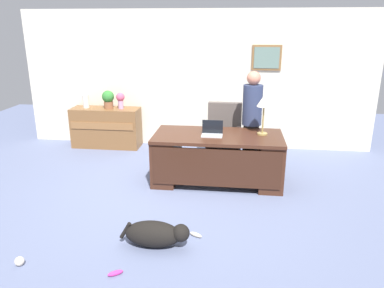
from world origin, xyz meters
The scene contains 15 objects.
ground_plane centered at (0.00, 0.00, 0.00)m, with size 12.00×12.00×0.00m, color slate.
back_wall centered at (0.01, 2.60, 1.35)m, with size 7.00×0.16×2.70m.
desk centered at (0.57, 0.70, 0.43)m, with size 2.00×0.96×0.78m.
credenza centered at (-1.79, 2.25, 0.40)m, with size 1.37×0.50×0.80m.
armchair centered at (0.63, 1.56, 0.49)m, with size 0.60×0.59×1.08m.
person_standing centered at (1.09, 1.28, 0.88)m, with size 0.32×0.32×1.70m.
dog_lying centered at (-0.01, -1.20, 0.15)m, with size 0.82×0.31×0.30m.
laptop centered at (0.48, 0.70, 0.83)m, with size 0.32×0.22×0.22m.
desk_lamp centered at (1.25, 0.83, 1.27)m, with size 0.22×0.22×0.62m.
vase_with_flowers centered at (-1.46, 2.25, 1.00)m, with size 0.17×0.17×0.32m.
vase_empty centered at (-2.18, 2.25, 0.94)m, with size 0.13×0.13×0.27m, color silver.
potted_plant centered at (-1.71, 2.25, 1.00)m, with size 0.24×0.24×0.36m.
dog_toy_ball centered at (-1.36, -1.73, 0.05)m, with size 0.10×0.10×0.10m, color beige.
dog_toy_bone centered at (0.41, -0.95, 0.03)m, with size 0.17×0.05×0.05m, color beige.
dog_toy_plush centered at (-0.31, -1.76, 0.03)m, with size 0.16×0.05×0.05m, color #D8338C.
Camera 1 is at (0.84, -4.78, 2.40)m, focal length 34.59 mm.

